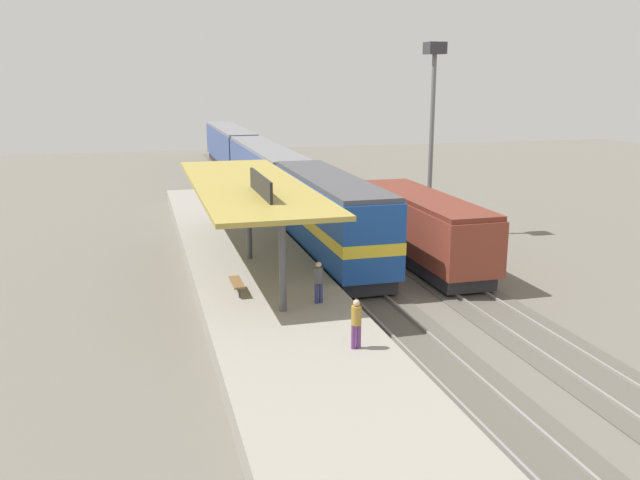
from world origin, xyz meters
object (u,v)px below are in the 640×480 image
object	(u,v)px
platform_bench	(237,283)
person_walking	(356,321)
locomotive	(329,217)
freight_car	(424,228)
light_mast	(433,99)
passenger_carriage_front	(266,173)
person_waiting	(319,280)
passenger_carriage_rear	(230,147)

from	to	relation	value
platform_bench	person_walking	world-z (taller)	person_walking
locomotive	freight_car	bearing A→B (deg)	-23.28
locomotive	person_walking	xyz separation A→B (m)	(-3.03, -13.88, -0.56)
locomotive	light_mast	world-z (taller)	light_mast
platform_bench	locomotive	world-z (taller)	locomotive
locomotive	person_walking	bearing A→B (deg)	-102.33
locomotive	person_walking	size ratio (longest dim) A/B	8.44
platform_bench	person_walking	bearing A→B (deg)	-66.80
person_walking	freight_car	bearing A→B (deg)	57.33
passenger_carriage_front	light_mast	xyz separation A→B (m)	(7.80, -13.48, 6.08)
locomotive	person_waiting	xyz separation A→B (m)	(-3.04, -9.10, -0.56)
locomotive	passenger_carriage_front	bearing A→B (deg)	90.00
passenger_carriage_front	light_mast	distance (m)	16.72
passenger_carriage_front	freight_car	distance (m)	20.50
locomotive	freight_car	size ratio (longest dim) A/B	1.20
freight_car	locomotive	bearing A→B (deg)	156.72
platform_bench	passenger_carriage_front	size ratio (longest dim) A/B	0.08
platform_bench	passenger_carriage_rear	xyz separation A→B (m)	(6.00, 45.76, 0.97)
locomotive	passenger_carriage_front	distance (m)	18.00
platform_bench	passenger_carriage_front	world-z (taller)	passenger_carriage_front
passenger_carriage_rear	light_mast	xyz separation A→B (m)	(7.80, -34.28, 6.08)
locomotive	freight_car	world-z (taller)	locomotive
platform_bench	light_mast	world-z (taller)	light_mast
passenger_carriage_front	platform_bench	bearing A→B (deg)	-103.51
light_mast	person_waiting	world-z (taller)	light_mast
passenger_carriage_front	freight_car	size ratio (longest dim) A/B	1.67
platform_bench	locomotive	size ratio (longest dim) A/B	0.12
passenger_carriage_rear	light_mast	bearing A→B (deg)	-77.18
freight_car	person_walking	size ratio (longest dim) A/B	7.02
platform_bench	freight_car	distance (m)	11.73
passenger_carriage_rear	person_waiting	bearing A→B (deg)	-93.63
person_waiting	light_mast	bearing A→B (deg)	51.49
locomotive	passenger_carriage_front	xyz separation A→B (m)	(0.00, 18.00, -0.10)
person_walking	passenger_carriage_front	bearing A→B (deg)	84.56
platform_bench	passenger_carriage_rear	size ratio (longest dim) A/B	0.08
passenger_carriage_rear	freight_car	xyz separation A→B (m)	(4.60, -40.78, -0.34)
locomotive	freight_car	xyz separation A→B (m)	(4.60, -1.98, -0.44)
person_waiting	person_walking	size ratio (longest dim) A/B	1.00
platform_bench	passenger_carriage_rear	bearing A→B (deg)	82.53
passenger_carriage_front	locomotive	bearing A→B (deg)	-90.00
light_mast	person_walking	world-z (taller)	light_mast
person_waiting	locomotive	bearing A→B (deg)	71.55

